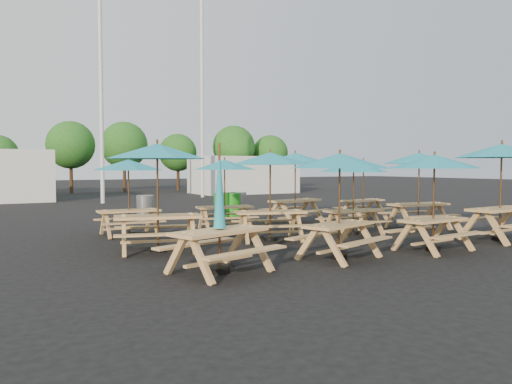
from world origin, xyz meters
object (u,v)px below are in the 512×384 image
picnic_unit_3 (340,166)px  picnic_unit_2 (128,169)px  waste_bin_0 (145,209)px  waste_bin_3 (233,205)px  picnic_unit_4 (270,163)px  picnic_unit_8 (295,162)px  waste_bin_4 (239,204)px  picnic_unit_6 (434,167)px  picnic_unit_9 (502,156)px  waste_bin_2 (222,206)px  picnic_unit_10 (419,162)px  picnic_unit_0 (220,220)px  picnic_unit_1 (157,157)px  waste_bin_1 (229,205)px  picnic_unit_5 (225,168)px  picnic_unit_11 (363,168)px  picnic_unit_7 (354,171)px

picnic_unit_3 → picnic_unit_2: bearing=98.9°
picnic_unit_2 → waste_bin_0: size_ratio=2.28×
picnic_unit_3 → waste_bin_3: (1.79, 8.34, -1.46)m
picnic_unit_3 → picnic_unit_4: bearing=70.8°
picnic_unit_8 → waste_bin_4: picnic_unit_8 is taller
picnic_unit_6 → picnic_unit_9: bearing=-1.0°
picnic_unit_9 → waste_bin_2: bearing=111.2°
picnic_unit_10 → waste_bin_3: picnic_unit_10 is taller
picnic_unit_0 → picnic_unit_2: bearing=74.4°
picnic_unit_1 → picnic_unit_9: 8.73m
picnic_unit_0 → picnic_unit_6: 5.34m
picnic_unit_6 → picnic_unit_9: picnic_unit_9 is taller
picnic_unit_2 → waste_bin_1: size_ratio=2.28×
waste_bin_4 → picnic_unit_0: bearing=-119.8°
picnic_unit_5 → waste_bin_2: bearing=75.4°
picnic_unit_0 → picnic_unit_4: size_ratio=0.87×
picnic_unit_2 → waste_bin_3: picnic_unit_2 is taller
picnic_unit_9 → picnic_unit_11: 5.55m
picnic_unit_6 → waste_bin_4: size_ratio=2.40×
picnic_unit_1 → picnic_unit_7: bearing=14.5°
picnic_unit_8 → picnic_unit_1: bearing=-165.1°
picnic_unit_11 → waste_bin_3: picnic_unit_11 is taller
picnic_unit_3 → waste_bin_3: size_ratio=2.76×
picnic_unit_5 → picnic_unit_2: bearing=-174.8°
picnic_unit_0 → picnic_unit_1: 2.99m
picnic_unit_4 → picnic_unit_6: size_ratio=1.20×
picnic_unit_3 → picnic_unit_11: size_ratio=1.14×
picnic_unit_2 → picnic_unit_3: size_ratio=0.83×
picnic_unit_4 → picnic_unit_3: bearing=-73.4°
picnic_unit_1 → waste_bin_4: (5.20, 5.95, -1.67)m
picnic_unit_3 → picnic_unit_5: (0.03, 5.45, -0.07)m
picnic_unit_7 → waste_bin_1: size_ratio=2.23×
waste_bin_3 → picnic_unit_2: bearing=-150.0°
picnic_unit_1 → waste_bin_1: bearing=65.4°
picnic_unit_1 → picnic_unit_8: size_ratio=1.05×
picnic_unit_3 → picnic_unit_5: 5.45m
picnic_unit_11 → waste_bin_0: 7.80m
picnic_unit_3 → picnic_unit_0: bearing=162.7°
picnic_unit_3 → picnic_unit_4: (0.08, 2.89, 0.08)m
picnic_unit_3 → picnic_unit_8: size_ratio=0.97×
waste_bin_3 → picnic_unit_0: bearing=-118.6°
picnic_unit_11 → picnic_unit_4: bearing=-163.1°
picnic_unit_0 → picnic_unit_8: size_ratio=0.89×
picnic_unit_2 → picnic_unit_9: (8.12, -5.72, 0.34)m
picnic_unit_10 → waste_bin_1: size_ratio=2.61×
picnic_unit_0 → picnic_unit_8: picnic_unit_8 is taller
picnic_unit_6 → picnic_unit_10: (2.77, 2.94, 0.13)m
picnic_unit_6 → waste_bin_0: size_ratio=2.40×
waste_bin_0 → waste_bin_2: same height
picnic_unit_9 → picnic_unit_10: size_ratio=1.03×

